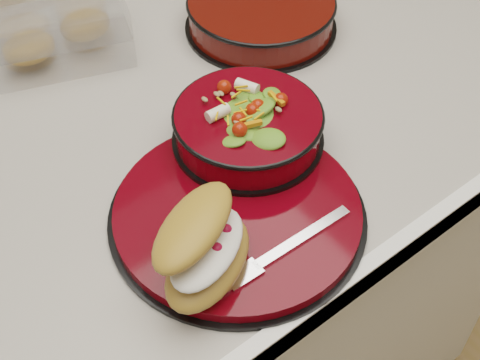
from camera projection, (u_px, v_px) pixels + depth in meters
island_counter at (189, 289)px, 1.29m from camera, size 1.24×0.74×0.90m
dinner_plate at (238, 213)px, 0.83m from camera, size 0.32×0.32×0.02m
salad_bowl at (248, 122)px, 0.88m from camera, size 0.21×0.21×0.09m
croissant at (204, 246)px, 0.73m from camera, size 0.16×0.15×0.09m
fork at (285, 248)px, 0.78m from camera, size 0.18×0.03×0.00m
pastry_box at (55, 28)px, 1.04m from camera, size 0.26×0.22×0.09m
extra_bowl at (261, 13)px, 1.09m from camera, size 0.25×0.25×0.05m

